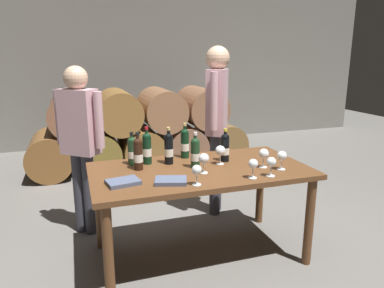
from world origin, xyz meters
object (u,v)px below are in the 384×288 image
at_px(wine_bottle_0, 132,150).
at_px(wine_glass_4, 220,151).
at_px(wine_glass_3, 264,154).
at_px(wine_glass_5, 197,171).
at_px(wine_bottle_6, 138,154).
at_px(tasting_notebook, 171,181).
at_px(taster_seated_left, 80,137).
at_px(wine_bottle_4, 225,147).
at_px(wine_glass_0, 204,159).
at_px(wine_bottle_5, 147,148).
at_px(wine_glass_6, 282,156).
at_px(wine_bottle_2, 185,143).
at_px(wine_bottle_1, 169,148).
at_px(wine_bottle_3, 195,152).
at_px(sommelier_presenting, 217,115).
at_px(leather_ledger, 123,182).
at_px(dining_table, 200,179).
at_px(wine_glass_2, 253,165).
at_px(wine_glass_1, 271,163).

distance_m(wine_bottle_0, wine_glass_4, 0.71).
xyz_separation_m(wine_glass_3, wine_glass_5, (-0.63, -0.20, -0.01)).
xyz_separation_m(wine_bottle_6, tasting_notebook, (0.16, -0.36, -0.12)).
xyz_separation_m(wine_bottle_0, taster_seated_left, (-0.39, 0.45, 0.04)).
height_order(wine_bottle_4, taster_seated_left, taster_seated_left).
relative_size(wine_bottle_0, wine_glass_0, 1.75).
distance_m(wine_bottle_5, wine_glass_6, 1.07).
bearing_deg(wine_bottle_2, wine_bottle_1, -144.13).
height_order(wine_bottle_3, taster_seated_left, taster_seated_left).
height_order(wine_glass_0, taster_seated_left, taster_seated_left).
bearing_deg(wine_glass_5, wine_glass_6, 8.70).
bearing_deg(wine_bottle_2, taster_seated_left, 155.22).
bearing_deg(wine_bottle_4, sommelier_presenting, 73.95).
distance_m(wine_bottle_0, wine_bottle_4, 0.77).
bearing_deg(wine_bottle_1, wine_bottle_3, -45.44).
relative_size(wine_glass_3, wine_glass_4, 0.98).
distance_m(wine_glass_4, taster_seated_left, 1.26).
bearing_deg(wine_bottle_3, wine_glass_5, -107.47).
xyz_separation_m(wine_glass_0, leather_ledger, (-0.61, -0.04, -0.10)).
bearing_deg(tasting_notebook, wine_bottle_2, 80.79).
bearing_deg(wine_glass_3, tasting_notebook, -172.61).
distance_m(dining_table, wine_bottle_4, 0.36).
relative_size(wine_bottle_5, wine_glass_0, 1.99).
relative_size(wine_bottle_6, wine_glass_2, 2.06).
xyz_separation_m(wine_bottle_1, tasting_notebook, (-0.10, -0.44, -0.12)).
height_order(wine_glass_3, wine_glass_6, wine_glass_3).
xyz_separation_m(wine_bottle_2, wine_glass_6, (0.61, -0.56, -0.03)).
relative_size(wine_bottle_6, wine_glass_3, 1.94).
bearing_deg(leather_ledger, wine_bottle_6, 50.40).
xyz_separation_m(wine_bottle_1, wine_glass_5, (0.05, -0.54, -0.03)).
height_order(wine_bottle_6, wine_glass_5, wine_bottle_6).
distance_m(wine_bottle_2, wine_glass_1, 0.81).
xyz_separation_m(wine_bottle_1, taster_seated_left, (-0.67, 0.52, 0.03)).
height_order(wine_bottle_1, wine_glass_4, wine_bottle_1).
relative_size(wine_glass_3, wine_glass_6, 1.03).
bearing_deg(wine_glass_2, dining_table, 129.81).
relative_size(wine_bottle_3, wine_glass_2, 1.98).
xyz_separation_m(wine_glass_5, tasting_notebook, (-0.16, 0.10, -0.09)).
bearing_deg(taster_seated_left, wine_glass_5, -55.62).
bearing_deg(dining_table, wine_bottle_2, 93.96).
bearing_deg(wine_bottle_0, wine_glass_4, -17.70).
bearing_deg(wine_bottle_0, tasting_notebook, -70.11).
bearing_deg(wine_bottle_0, wine_bottle_4, -10.95).
relative_size(dining_table, wine_bottle_2, 5.56).
bearing_deg(wine_glass_0, wine_glass_6, -10.39).
height_order(dining_table, sommelier_presenting, sommelier_presenting).
bearing_deg(wine_bottle_5, wine_glass_2, -42.40).
bearing_deg(wine_bottle_4, tasting_notebook, -147.43).
height_order(wine_glass_6, sommelier_presenting, sommelier_presenting).
height_order(wine_bottle_6, wine_glass_6, wine_bottle_6).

